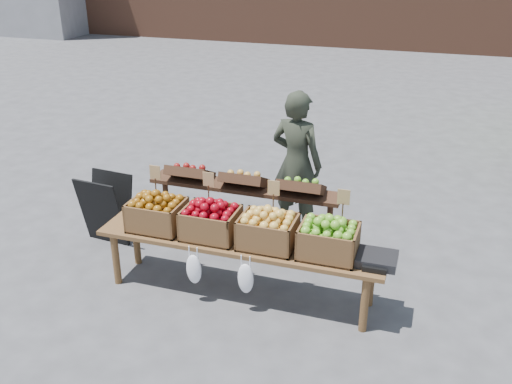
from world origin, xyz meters
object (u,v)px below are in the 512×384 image
(crate_golden_apples, at_px, (157,215))
(crate_green_apples, at_px, (328,241))
(vendor, at_px, (296,163))
(chalkboard_sign, at_px, (106,209))
(crate_red_apples, at_px, (268,232))
(display_bench, at_px, (239,268))
(back_table, at_px, (244,210))
(crate_russet_pears, at_px, (211,223))
(weighing_scale, at_px, (377,259))

(crate_golden_apples, height_order, crate_green_apples, same)
(vendor, distance_m, chalkboard_sign, 2.16)
(chalkboard_sign, relative_size, crate_red_apples, 1.58)
(chalkboard_sign, height_order, display_bench, chalkboard_sign)
(display_bench, relative_size, crate_red_apples, 5.40)
(crate_golden_apples, bearing_deg, display_bench, 0.00)
(crate_golden_apples, xyz_separation_m, crate_red_apples, (1.10, 0.00, 0.00))
(back_table, distance_m, crate_golden_apples, 0.97)
(vendor, xyz_separation_m, crate_golden_apples, (-0.99, -1.43, -0.12))
(crate_golden_apples, distance_m, crate_russet_pears, 0.55)
(weighing_scale, bearing_deg, crate_green_apples, 180.00)
(vendor, height_order, back_table, vendor)
(back_table, bearing_deg, crate_red_apples, -56.53)
(crate_golden_apples, distance_m, crate_red_apples, 1.10)
(crate_russet_pears, distance_m, weighing_scale, 1.53)
(crate_golden_apples, bearing_deg, weighing_scale, 0.00)
(chalkboard_sign, height_order, crate_red_apples, crate_red_apples)
(vendor, height_order, weighing_scale, vendor)
(vendor, height_order, crate_golden_apples, vendor)
(crate_russet_pears, relative_size, crate_green_apples, 1.00)
(vendor, distance_m, crate_russet_pears, 1.50)
(crate_green_apples, bearing_deg, crate_golden_apples, 180.00)
(crate_green_apples, relative_size, weighing_scale, 1.47)
(back_table, xyz_separation_m, crate_russet_pears, (-0.07, -0.72, 0.19))
(chalkboard_sign, height_order, back_table, back_table)
(chalkboard_sign, bearing_deg, crate_red_apples, -9.25)
(display_bench, xyz_separation_m, crate_green_apples, (0.82, 0.00, 0.42))
(chalkboard_sign, bearing_deg, crate_golden_apples, -24.42)
(vendor, xyz_separation_m, crate_green_apples, (0.66, -1.43, -0.12))
(display_bench, bearing_deg, crate_red_apples, 0.00)
(chalkboard_sign, distance_m, display_bench, 1.82)
(display_bench, distance_m, crate_golden_apples, 0.93)
(chalkboard_sign, height_order, crate_russet_pears, crate_russet_pears)
(chalkboard_sign, xyz_separation_m, crate_green_apples, (2.56, -0.52, 0.31))
(vendor, bearing_deg, chalkboard_sign, 39.26)
(display_bench, distance_m, crate_red_apples, 0.51)
(chalkboard_sign, bearing_deg, back_table, 12.66)
(vendor, bearing_deg, display_bench, 97.03)
(back_table, xyz_separation_m, weighing_scale, (1.45, -0.72, 0.09))
(back_table, relative_size, crate_russet_pears, 4.20)
(display_bench, bearing_deg, chalkboard_sign, 163.36)
(chalkboard_sign, bearing_deg, crate_green_apples, -6.24)
(vendor, height_order, crate_red_apples, vendor)
(crate_red_apples, xyz_separation_m, crate_green_apples, (0.55, 0.00, 0.00))
(chalkboard_sign, xyz_separation_m, weighing_scale, (2.99, -0.52, 0.21))
(display_bench, height_order, crate_green_apples, crate_green_apples)
(chalkboard_sign, relative_size, weighing_scale, 2.33)
(back_table, bearing_deg, display_bench, -74.40)
(chalkboard_sign, distance_m, back_table, 1.55)
(crate_red_apples, bearing_deg, crate_golden_apples, 180.00)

